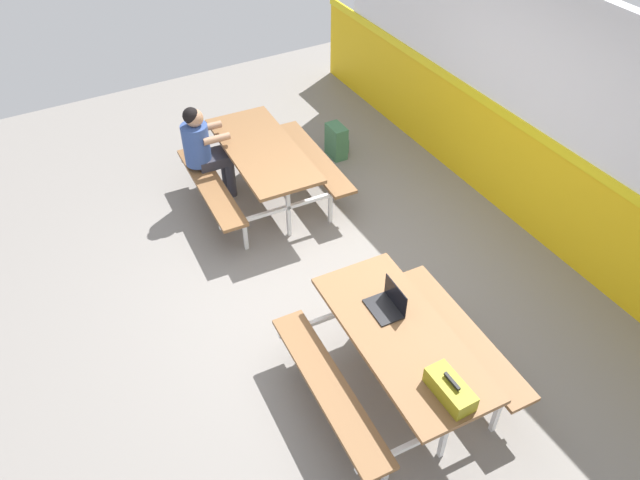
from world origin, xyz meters
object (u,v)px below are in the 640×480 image
Objects in this scene: picnic_table_right at (400,347)px; backpack_dark at (337,141)px; picnic_table_left at (263,161)px; student_nearer at (204,146)px; toolbox_grey at (450,389)px; laptop_dark at (388,304)px.

backpack_dark is at bearing 157.80° from picnic_table_right.
picnic_table_left is 0.68m from student_nearer.
backpack_dark is at bearing 109.38° from picnic_table_left.
backpack_dark is (-0.03, 1.76, -0.49)m from student_nearer.
backpack_dark is (-4.00, 1.41, -0.60)m from toolbox_grey.
student_nearer is 3.02× the size of toolbox_grey.
picnic_table_right is at bearing -3.10° from picnic_table_left.
laptop_dark is (3.06, 0.43, 0.08)m from student_nearer.
backpack_dark is at bearing 90.86° from student_nearer.
laptop_dark is at bearing 7.99° from student_nearer.
student_nearer reaches higher than laptop_dark.
toolbox_grey is (3.57, -0.19, 0.24)m from picnic_table_left.
picnic_table_right is 0.36m from laptop_dark.
student_nearer reaches higher than picnic_table_left.
picnic_table_left is 2.67m from laptop_dark.
picnic_table_right is 5.33× the size of laptop_dark.
picnic_table_right is 1.46× the size of student_nearer.
picnic_table_left is at bearing 176.90° from picnic_table_right.
toolbox_grey is at bearing -19.36° from backpack_dark.
picnic_table_right is at bearing -22.20° from backpack_dark.
student_nearer is 3.09m from laptop_dark.
picnic_table_left is 2.95m from picnic_table_right.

